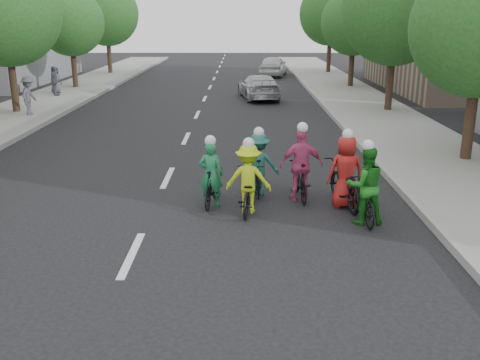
{
  "coord_description": "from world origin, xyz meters",
  "views": [
    {
      "loc": [
        2.05,
        -9.07,
        4.22
      ],
      "look_at": [
        2.01,
        1.51,
        1.0
      ],
      "focal_mm": 40.0,
      "sensor_mm": 36.0,
      "label": 1
    }
  ],
  "objects_px": {
    "cyclist_5": "(258,168)",
    "spectator_2": "(55,80)",
    "cyclist_3": "(301,172)",
    "spectator_1": "(55,81)",
    "follow_car_trail": "(273,66)",
    "cyclist_1": "(345,179)",
    "cyclist_4": "(211,181)",
    "cyclist_2": "(248,185)",
    "cyclist_0": "(365,192)",
    "spectator_0": "(29,96)",
    "follow_car_lead": "(259,87)"
  },
  "relations": [
    {
      "from": "cyclist_5",
      "to": "spectator_2",
      "type": "bearing_deg",
      "value": -57.72
    },
    {
      "from": "cyclist_3",
      "to": "spectator_1",
      "type": "relative_size",
      "value": 1.22
    },
    {
      "from": "cyclist_5",
      "to": "follow_car_trail",
      "type": "relative_size",
      "value": 0.38
    },
    {
      "from": "cyclist_1",
      "to": "cyclist_4",
      "type": "height_order",
      "value": "cyclist_1"
    },
    {
      "from": "cyclist_3",
      "to": "cyclist_2",
      "type": "bearing_deg",
      "value": 28.82
    },
    {
      "from": "cyclist_0",
      "to": "spectator_0",
      "type": "xyz_separation_m",
      "value": [
        -11.84,
        12.38,
        0.29
      ]
    },
    {
      "from": "cyclist_2",
      "to": "cyclist_0",
      "type": "bearing_deg",
      "value": 171.46
    },
    {
      "from": "cyclist_5",
      "to": "spectator_2",
      "type": "height_order",
      "value": "cyclist_5"
    },
    {
      "from": "cyclist_5",
      "to": "follow_car_lead",
      "type": "distance_m",
      "value": 16.37
    },
    {
      "from": "cyclist_2",
      "to": "follow_car_lead",
      "type": "distance_m",
      "value": 17.65
    },
    {
      "from": "cyclist_4",
      "to": "follow_car_trail",
      "type": "relative_size",
      "value": 0.38
    },
    {
      "from": "cyclist_3",
      "to": "spectator_2",
      "type": "height_order",
      "value": "cyclist_3"
    },
    {
      "from": "spectator_1",
      "to": "spectator_2",
      "type": "relative_size",
      "value": 1.05
    },
    {
      "from": "cyclist_4",
      "to": "spectator_2",
      "type": "bearing_deg",
      "value": -53.98
    },
    {
      "from": "cyclist_3",
      "to": "cyclist_4",
      "type": "distance_m",
      "value": 2.16
    },
    {
      "from": "cyclist_0",
      "to": "follow_car_trail",
      "type": "height_order",
      "value": "cyclist_0"
    },
    {
      "from": "cyclist_5",
      "to": "follow_car_lead",
      "type": "height_order",
      "value": "cyclist_5"
    },
    {
      "from": "spectator_0",
      "to": "follow_car_trail",
      "type": "bearing_deg",
      "value": -32.04
    },
    {
      "from": "spectator_2",
      "to": "cyclist_1",
      "type": "bearing_deg",
      "value": -120.02
    },
    {
      "from": "cyclist_4",
      "to": "spectator_0",
      "type": "bearing_deg",
      "value": -44.99
    },
    {
      "from": "cyclist_1",
      "to": "spectator_1",
      "type": "xyz_separation_m",
      "value": [
        -12.56,
        17.37,
        0.29
      ]
    },
    {
      "from": "follow_car_lead",
      "to": "cyclist_2",
      "type": "bearing_deg",
      "value": 78.81
    },
    {
      "from": "cyclist_1",
      "to": "spectator_0",
      "type": "xyz_separation_m",
      "value": [
        -11.62,
        11.31,
        0.34
      ]
    },
    {
      "from": "cyclist_1",
      "to": "cyclist_2",
      "type": "xyz_separation_m",
      "value": [
        -2.23,
        -0.4,
        -0.01
      ]
    },
    {
      "from": "follow_car_lead",
      "to": "follow_car_trail",
      "type": "xyz_separation_m",
      "value": [
        1.43,
        11.92,
        0.11
      ]
    },
    {
      "from": "cyclist_0",
      "to": "cyclist_2",
      "type": "relative_size",
      "value": 0.99
    },
    {
      "from": "cyclist_0",
      "to": "spectator_2",
      "type": "relative_size",
      "value": 1.23
    },
    {
      "from": "follow_car_lead",
      "to": "cyclist_0",
      "type": "bearing_deg",
      "value": 86.57
    },
    {
      "from": "spectator_2",
      "to": "follow_car_lead",
      "type": "bearing_deg",
      "value": -70.44
    },
    {
      "from": "spectator_0",
      "to": "spectator_1",
      "type": "bearing_deg",
      "value": 9.77
    },
    {
      "from": "spectator_1",
      "to": "cyclist_1",
      "type": "bearing_deg",
      "value": -155.03
    },
    {
      "from": "cyclist_0",
      "to": "spectator_2",
      "type": "distance_m",
      "value": 23.36
    },
    {
      "from": "cyclist_1",
      "to": "follow_car_lead",
      "type": "xyz_separation_m",
      "value": [
        -1.48,
        17.23,
        0.01
      ]
    },
    {
      "from": "cyclist_3",
      "to": "spectator_1",
      "type": "bearing_deg",
      "value": -60.01
    },
    {
      "from": "cyclist_4",
      "to": "follow_car_trail",
      "type": "bearing_deg",
      "value": -88.0
    },
    {
      "from": "spectator_2",
      "to": "spectator_0",
      "type": "bearing_deg",
      "value": -145.18
    },
    {
      "from": "spectator_1",
      "to": "cyclist_4",
      "type": "bearing_deg",
      "value": -162.28
    },
    {
      "from": "follow_car_lead",
      "to": "follow_car_trail",
      "type": "relative_size",
      "value": 1.01
    },
    {
      "from": "spectator_0",
      "to": "cyclist_1",
      "type": "bearing_deg",
      "value": -133.32
    },
    {
      "from": "cyclist_4",
      "to": "spectator_1",
      "type": "distance_m",
      "value": 19.77
    },
    {
      "from": "follow_car_lead",
      "to": "spectator_2",
      "type": "bearing_deg",
      "value": -14.1
    },
    {
      "from": "cyclist_3",
      "to": "spectator_0",
      "type": "bearing_deg",
      "value": -50.02
    },
    {
      "from": "cyclist_1",
      "to": "spectator_1",
      "type": "bearing_deg",
      "value": -62.75
    },
    {
      "from": "follow_car_lead",
      "to": "spectator_0",
      "type": "xyz_separation_m",
      "value": [
        -10.14,
        -5.92,
        0.34
      ]
    },
    {
      "from": "cyclist_2",
      "to": "spectator_0",
      "type": "distance_m",
      "value": 15.01
    },
    {
      "from": "follow_car_trail",
      "to": "follow_car_lead",
      "type": "bearing_deg",
      "value": 92.83
    },
    {
      "from": "cyclist_0",
      "to": "cyclist_1",
      "type": "xyz_separation_m",
      "value": [
        -0.22,
        1.07,
        -0.05
      ]
    },
    {
      "from": "cyclist_0",
      "to": "cyclist_5",
      "type": "xyz_separation_m",
      "value": [
        -2.19,
        1.94,
        -0.03
      ]
    },
    {
      "from": "cyclist_1",
      "to": "spectator_0",
      "type": "relative_size",
      "value": 1.23
    },
    {
      "from": "cyclist_1",
      "to": "cyclist_5",
      "type": "distance_m",
      "value": 2.16
    }
  ]
}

